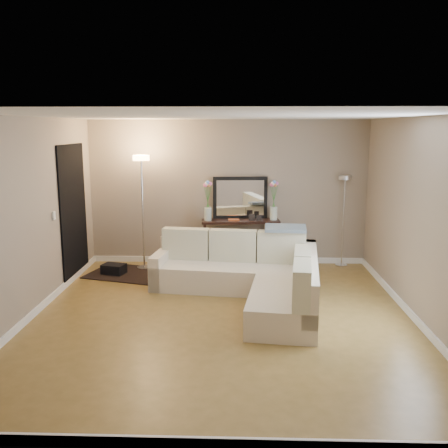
{
  "coord_description": "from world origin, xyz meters",
  "views": [
    {
      "loc": [
        0.24,
        -6.21,
        2.46
      ],
      "look_at": [
        0.0,
        0.8,
        1.1
      ],
      "focal_mm": 40.0,
      "sensor_mm": 36.0,
      "label": 1
    }
  ],
  "objects_px": {
    "floor_lamp_lit": "(142,190)",
    "sectional_sofa": "(252,276)",
    "console_table": "(236,240)",
    "floor_lamp_unlit": "(344,203)"
  },
  "relations": [
    {
      "from": "console_table",
      "to": "sectional_sofa",
      "type": "bearing_deg",
      "value": -80.9
    },
    {
      "from": "floor_lamp_lit",
      "to": "sectional_sofa",
      "type": "bearing_deg",
      "value": -37.66
    },
    {
      "from": "sectional_sofa",
      "to": "console_table",
      "type": "height_order",
      "value": "sectional_sofa"
    },
    {
      "from": "floor_lamp_lit",
      "to": "floor_lamp_unlit",
      "type": "relative_size",
      "value": 1.22
    },
    {
      "from": "sectional_sofa",
      "to": "console_table",
      "type": "xyz_separation_m",
      "value": [
        -0.26,
        1.65,
        0.15
      ]
    },
    {
      "from": "floor_lamp_lit",
      "to": "floor_lamp_unlit",
      "type": "bearing_deg",
      "value": 4.73
    },
    {
      "from": "console_table",
      "to": "floor_lamp_lit",
      "type": "xyz_separation_m",
      "value": [
        -1.61,
        -0.2,
        0.93
      ]
    },
    {
      "from": "floor_lamp_lit",
      "to": "floor_lamp_unlit",
      "type": "height_order",
      "value": "floor_lamp_lit"
    },
    {
      "from": "console_table",
      "to": "floor_lamp_lit",
      "type": "bearing_deg",
      "value": -172.97
    },
    {
      "from": "floor_lamp_unlit",
      "to": "console_table",
      "type": "bearing_deg",
      "value": -177.23
    }
  ]
}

